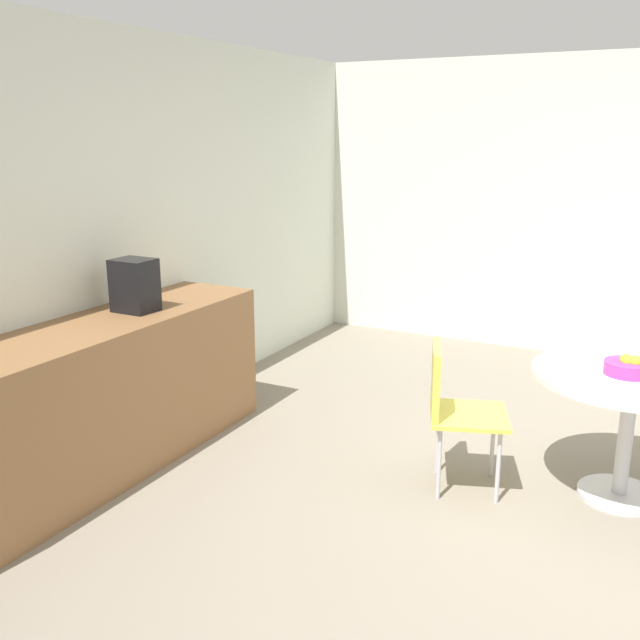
{
  "coord_description": "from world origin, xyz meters",
  "views": [
    {
      "loc": [
        -3.55,
        -0.3,
        1.96
      ],
      "look_at": [
        -0.19,
        1.47,
        0.95
      ],
      "focal_mm": 39.92,
      "sensor_mm": 36.0,
      "label": 1
    }
  ],
  "objects_px": {
    "round_table": "(630,399)",
    "fruit_bowl": "(628,367)",
    "chair_yellow": "(452,400)",
    "coffee_maker": "(135,285)"
  },
  "relations": [
    {
      "from": "round_table",
      "to": "fruit_bowl",
      "type": "xyz_separation_m",
      "value": [
        -0.03,
        0.03,
        0.19
      ]
    },
    {
      "from": "round_table",
      "to": "chair_yellow",
      "type": "bearing_deg",
      "value": 109.8
    },
    {
      "from": "chair_yellow",
      "to": "coffee_maker",
      "type": "bearing_deg",
      "value": 102.02
    },
    {
      "from": "coffee_maker",
      "to": "chair_yellow",
      "type": "bearing_deg",
      "value": -77.98
    },
    {
      "from": "round_table",
      "to": "coffee_maker",
      "type": "height_order",
      "value": "coffee_maker"
    },
    {
      "from": "coffee_maker",
      "to": "fruit_bowl",
      "type": "bearing_deg",
      "value": -75.94
    },
    {
      "from": "coffee_maker",
      "to": "round_table",
      "type": "bearing_deg",
      "value": -75.43
    },
    {
      "from": "chair_yellow",
      "to": "fruit_bowl",
      "type": "height_order",
      "value": "fruit_bowl"
    },
    {
      "from": "round_table",
      "to": "coffee_maker",
      "type": "xyz_separation_m",
      "value": [
        -0.72,
        2.76,
        0.48
      ]
    },
    {
      "from": "chair_yellow",
      "to": "coffee_maker",
      "type": "relative_size",
      "value": 2.59
    }
  ]
}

